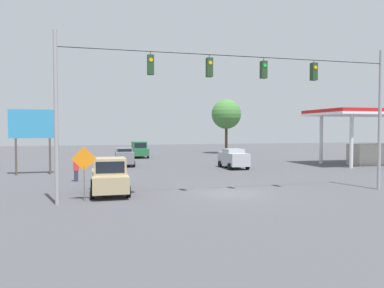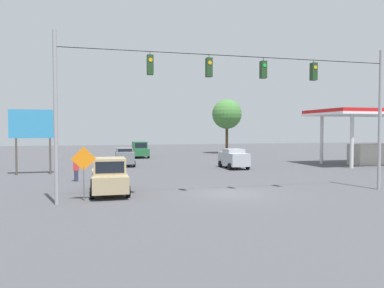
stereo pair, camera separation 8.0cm
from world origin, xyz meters
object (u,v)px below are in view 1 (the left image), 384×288
Objects in this scene: overhead_signal_span at (237,98)px; traffic_cone_second at (107,181)px; tree_horizon_left at (226,114)px; sedan_silver_oncoming_far at (233,158)px; traffic_cone_third at (107,175)px; pedestrian at (76,170)px; traffic_cone_nearest at (110,189)px; pickup_truck_tan_parked_shoulder at (109,177)px; gas_station at (371,125)px; sedan_grey_withflow_far at (124,157)px; work_zone_sign at (84,163)px; roadside_billboard at (33,128)px; pickup_truck_green_withflow_deep at (139,150)px.

overhead_signal_span is 10.23m from traffic_cone_second.
tree_horizon_left is at bearing -109.14° from overhead_signal_span.
sedan_silver_oncoming_far is 13.04m from traffic_cone_third.
traffic_cone_nearest is at bearing 108.27° from pedestrian.
pedestrian is at bearing 51.34° from tree_horizon_left.
pickup_truck_tan_parked_shoulder is 29.80m from gas_station.
pickup_truck_tan_parked_shoulder is 7.57× the size of traffic_cone_third.
sedan_grey_withflow_far is 5.73× the size of traffic_cone_nearest.
overhead_signal_span is at bearing 136.21° from pedestrian.
gas_station reaches higher than sedan_grey_withflow_far.
work_zone_sign is (1.44, 8.29, 1.64)m from traffic_cone_third.
pickup_truck_tan_parked_shoulder is at bearing -125.55° from work_zone_sign.
traffic_cone_nearest is at bearing 82.74° from sedan_grey_withflow_far.
traffic_cone_nearest is 0.08× the size of tree_horizon_left.
traffic_cone_nearest is 0.13× the size of roadside_billboard.
overhead_signal_span is 2.29× the size of tree_horizon_left.
sedan_grey_withflow_far is at bearing -76.16° from overhead_signal_span.
pickup_truck_tan_parked_shoulder reaches higher than sedan_grey_withflow_far.
pickup_truck_green_withflow_deep is at bearing -100.12° from pickup_truck_tan_parked_shoulder.
traffic_cone_nearest is 3.41m from traffic_cone_second.
traffic_cone_nearest is at bearing 80.07° from pickup_truck_green_withflow_deep.
roadside_billboard is 6.85m from pedestrian.
traffic_cone_third is at bearing -91.46° from traffic_cone_second.
sedan_grey_withflow_far is at bearing -99.09° from traffic_cone_second.
overhead_signal_span is 30.72m from pickup_truck_green_withflow_deep.
pedestrian reaches higher than traffic_cone_nearest.
pickup_truck_tan_parked_shoulder is 0.97× the size of roadside_billboard.
pickup_truck_green_withflow_deep is 1.38× the size of sedan_grey_withflow_far.
tree_horizon_left reaches higher than work_zone_sign.
sedan_grey_withflow_far is 26.01m from gas_station.
work_zone_sign is at bearing 80.11° from traffic_cone_third.
sedan_silver_oncoming_far is at bearing -157.37° from traffic_cone_third.
pickup_truck_tan_parked_shoulder is (6.83, -2.74, -4.52)m from overhead_signal_span.
overhead_signal_span is 27.85× the size of traffic_cone_nearest.
sedan_silver_oncoming_far is 0.80× the size of pickup_truck_tan_parked_shoulder.
sedan_grey_withflow_far is 10.13m from traffic_cone_third.
work_zone_sign is at bearing -5.87° from overhead_signal_span.
tree_horizon_left reaches higher than roadside_billboard.
pickup_truck_tan_parked_shoulder is at bearing -21.89° from overhead_signal_span.
pedestrian is (7.02, 21.76, -0.15)m from pickup_truck_green_withflow_deep.
pickup_truck_green_withflow_deep is 7.88× the size of traffic_cone_third.
tree_horizon_left is at bearing -108.21° from sedan_silver_oncoming_far.
gas_station reaches higher than traffic_cone_second.
sedan_silver_oncoming_far reaches higher than pedestrian.
pickup_truck_green_withflow_deep is 15.56m from tree_horizon_left.
gas_station is 30.21m from pedestrian.
work_zone_sign is at bearing 44.94° from traffic_cone_nearest.
traffic_cone_third is at bearing 22.63° from sedan_silver_oncoming_far.
tree_horizon_left is at bearing -122.92° from traffic_cone_second.
pedestrian is at bearing -71.73° from traffic_cone_nearest.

